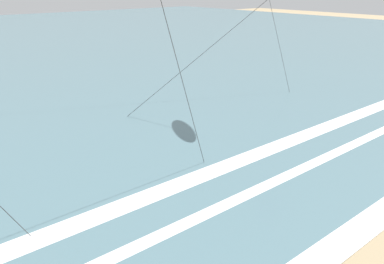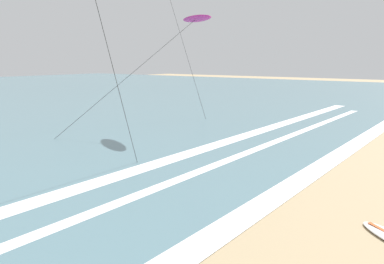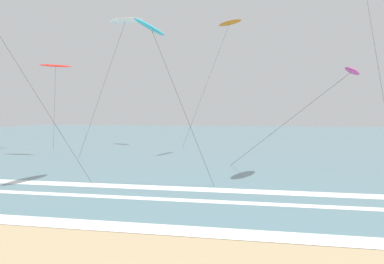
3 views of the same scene
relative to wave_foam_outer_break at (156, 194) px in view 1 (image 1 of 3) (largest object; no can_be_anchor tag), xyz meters
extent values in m
cube|color=white|center=(1.48, -5.52, 0.00)|extent=(39.67, 0.90, 0.01)
cube|color=white|center=(0.81, -2.03, 0.00)|extent=(49.16, 0.51, 0.01)
cube|color=white|center=(0.00, 0.00, 0.00)|extent=(56.76, 0.89, 0.01)
cylinder|color=#333333|center=(1.27, 0.36, 4.26)|extent=(3.33, 0.94, 8.56)
cylinder|color=#333333|center=(7.27, 5.68, 3.27)|extent=(7.23, 4.19, 6.58)
camera|label=1|loc=(-6.79, -9.93, 6.70)|focal=37.67mm
camera|label=2|loc=(-8.15, -10.31, 4.19)|focal=36.22mm
camera|label=3|loc=(4.20, -15.11, 4.01)|focal=27.19mm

